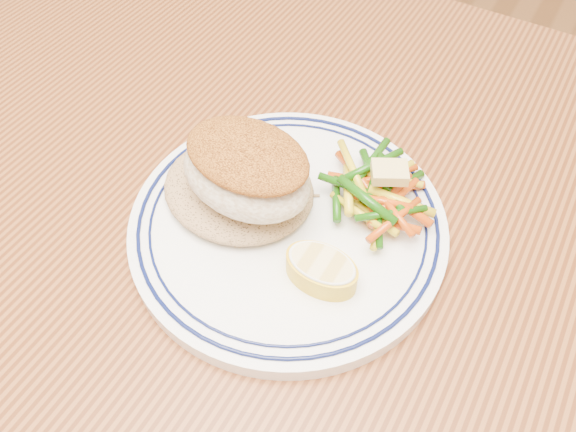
# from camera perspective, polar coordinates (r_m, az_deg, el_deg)

# --- Properties ---
(dining_table) EXTENTS (1.50, 0.90, 0.75)m
(dining_table) POSITION_cam_1_polar(r_m,az_deg,el_deg) (0.52, 0.20, -12.98)
(dining_table) COLOR #552811
(dining_table) RESTS_ON ground
(plate) EXTENTS (0.26, 0.26, 0.02)m
(plate) POSITION_cam_1_polar(r_m,az_deg,el_deg) (0.46, 0.00, -0.81)
(plate) COLOR white
(plate) RESTS_ON dining_table
(rice_pilaf) EXTENTS (0.13, 0.11, 0.02)m
(rice_pilaf) POSITION_cam_1_polar(r_m,az_deg,el_deg) (0.46, -5.07, 3.08)
(rice_pilaf) COLOR #97744B
(rice_pilaf) RESTS_ON plate
(fish_fillet) EXTENTS (0.11, 0.09, 0.05)m
(fish_fillet) POSITION_cam_1_polar(r_m,az_deg,el_deg) (0.43, -4.25, 4.73)
(fish_fillet) COLOR beige
(fish_fillet) RESTS_ON rice_pilaf
(vegetable_pile) EXTENTS (0.10, 0.11, 0.03)m
(vegetable_pile) POSITION_cam_1_polar(r_m,az_deg,el_deg) (0.46, 9.02, 2.34)
(vegetable_pile) COLOR #C04109
(vegetable_pile) RESTS_ON plate
(butter_pat) EXTENTS (0.04, 0.03, 0.01)m
(butter_pat) POSITION_cam_1_polar(r_m,az_deg,el_deg) (0.45, 10.28, 4.40)
(butter_pat) COLOR #DCBF6B
(butter_pat) RESTS_ON vegetable_pile
(lemon_wedge) EXTENTS (0.06, 0.05, 0.02)m
(lemon_wedge) POSITION_cam_1_polar(r_m,az_deg,el_deg) (0.41, 3.41, -5.41)
(lemon_wedge) COLOR yellow
(lemon_wedge) RESTS_ON plate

